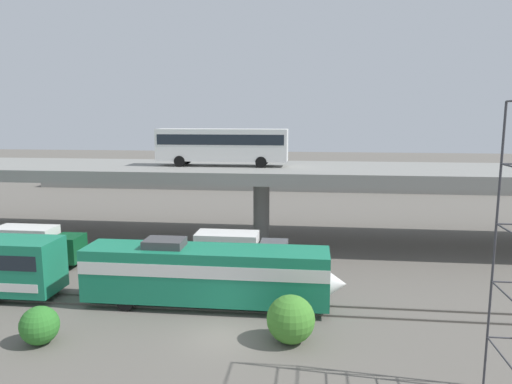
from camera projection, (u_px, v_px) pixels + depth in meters
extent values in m
plane|color=#605B54|center=(222.00, 337.00, 25.63)|extent=(260.00, 260.00, 0.00)
cube|color=#59544C|center=(232.00, 311.00, 28.83)|extent=(110.00, 0.12, 0.12)
cube|color=#59544C|center=(236.00, 302.00, 30.26)|extent=(110.00, 0.12, 0.12)
cube|color=#197A56|center=(206.00, 274.00, 29.42)|extent=(14.96, 3.00, 3.20)
cube|color=silver|center=(206.00, 265.00, 29.33)|extent=(14.96, 3.04, 0.77)
cone|color=silver|center=(329.00, 283.00, 28.62)|extent=(2.04, 2.85, 2.85)
cube|color=black|center=(304.00, 263.00, 28.60)|extent=(2.04, 2.70, 1.02)
cube|color=#3F3F42|center=(165.00, 243.00, 29.42)|extent=(2.40, 1.80, 0.50)
cylinder|color=black|center=(283.00, 294.00, 30.47)|extent=(0.96, 0.18, 0.96)
cylinder|color=black|center=(281.00, 311.00, 27.82)|extent=(0.96, 0.18, 0.96)
cylinder|color=black|center=(141.00, 288.00, 31.53)|extent=(0.96, 0.18, 0.96)
cylinder|color=black|center=(125.00, 303.00, 28.88)|extent=(0.96, 0.18, 0.96)
cylinder|color=black|center=(18.00, 283.00, 32.52)|extent=(0.92, 0.18, 0.92)
cube|color=gray|center=(261.00, 172.00, 44.21)|extent=(96.00, 11.39, 1.05)
cylinder|color=gray|center=(261.00, 209.00, 44.77)|extent=(1.50, 1.50, 5.97)
cube|color=silver|center=(222.00, 145.00, 44.12)|extent=(12.00, 2.55, 2.90)
cube|color=black|center=(222.00, 139.00, 44.04)|extent=(11.52, 2.59, 0.93)
cube|color=black|center=(287.00, 141.00, 43.39)|extent=(0.08, 2.30, 1.74)
cylinder|color=black|center=(264.00, 160.00, 45.12)|extent=(1.00, 0.26, 1.00)
cylinder|color=black|center=(261.00, 162.00, 42.74)|extent=(1.00, 0.26, 1.00)
cylinder|color=black|center=(186.00, 159.00, 45.96)|extent=(1.00, 0.26, 1.00)
cylinder|color=black|center=(180.00, 161.00, 43.59)|extent=(1.00, 0.26, 1.00)
cube|color=#0C4C26|center=(69.00, 248.00, 37.34)|extent=(2.00, 2.30, 2.00)
cube|color=silver|center=(26.00, 243.00, 37.69)|extent=(4.60, 2.30, 2.60)
cylinder|color=black|center=(73.00, 256.00, 38.60)|extent=(0.88, 0.28, 0.88)
cylinder|color=black|center=(59.00, 265.00, 36.46)|extent=(0.88, 0.28, 0.88)
cylinder|color=black|center=(24.00, 255.00, 39.08)|extent=(0.88, 0.28, 0.88)
cylinder|color=black|center=(7.00, 263.00, 36.94)|extent=(0.88, 0.28, 0.88)
cube|color=#515459|center=(274.00, 255.00, 35.52)|extent=(2.00, 2.30, 2.00)
cube|color=silver|center=(227.00, 250.00, 35.87)|extent=(4.60, 2.30, 2.60)
cylinder|color=black|center=(271.00, 263.00, 36.78)|extent=(0.88, 0.28, 0.88)
cylinder|color=black|center=(269.00, 273.00, 34.64)|extent=(0.88, 0.28, 0.88)
cylinder|color=black|center=(217.00, 262.00, 37.26)|extent=(0.88, 0.28, 0.88)
cylinder|color=black|center=(211.00, 271.00, 35.12)|extent=(0.88, 0.28, 0.88)
cylinder|color=#38383D|center=(494.00, 253.00, 19.66)|extent=(0.10, 0.10, 12.21)
cylinder|color=#38383D|center=(502.00, 355.00, 18.69)|extent=(0.07, 3.16, 0.07)
cylinder|color=#38383D|center=(507.00, 296.00, 18.30)|extent=(0.07, 3.16, 0.07)
cylinder|color=#38383D|center=(512.00, 233.00, 17.91)|extent=(0.07, 3.16, 0.07)
cube|color=gray|center=(283.00, 182.00, 79.45)|extent=(78.43, 11.57, 1.51)
cube|color=silver|center=(480.00, 175.00, 77.24)|extent=(4.17, 1.74, 0.70)
cube|color=#1E232B|center=(479.00, 171.00, 77.17)|extent=(1.83, 1.53, 0.48)
cylinder|color=black|center=(486.00, 176.00, 77.96)|extent=(0.64, 0.20, 0.64)
cylinder|color=black|center=(490.00, 178.00, 76.34)|extent=(0.64, 0.20, 0.64)
cylinder|color=black|center=(470.00, 176.00, 78.25)|extent=(0.64, 0.20, 0.64)
cylinder|color=black|center=(473.00, 177.00, 76.63)|extent=(0.64, 0.20, 0.64)
cube|color=#9E998C|center=(351.00, 172.00, 80.76)|extent=(4.05, 1.89, 0.70)
cube|color=#1E232B|center=(353.00, 168.00, 80.65)|extent=(1.78, 1.67, 0.48)
cylinder|color=black|center=(344.00, 175.00, 80.08)|extent=(0.64, 0.20, 0.64)
cylinder|color=black|center=(343.00, 173.00, 81.84)|extent=(0.64, 0.20, 0.64)
cylinder|color=black|center=(359.00, 175.00, 79.79)|extent=(0.64, 0.20, 0.64)
cylinder|color=black|center=(358.00, 174.00, 81.56)|extent=(0.64, 0.20, 0.64)
cube|color=maroon|center=(404.00, 174.00, 78.42)|extent=(4.10, 1.73, 0.70)
cube|color=#1E232B|center=(406.00, 170.00, 78.30)|extent=(1.80, 1.52, 0.48)
cylinder|color=black|center=(397.00, 176.00, 77.81)|extent=(0.64, 0.20, 0.64)
cylinder|color=black|center=(395.00, 175.00, 79.43)|extent=(0.64, 0.20, 0.64)
cylinder|color=black|center=(413.00, 177.00, 77.52)|extent=(0.64, 0.20, 0.64)
cylinder|color=black|center=(411.00, 175.00, 79.14)|extent=(0.64, 0.20, 0.64)
cube|color=silver|center=(310.00, 174.00, 78.03)|extent=(4.11, 1.82, 0.70)
cube|color=#1E232B|center=(312.00, 170.00, 77.91)|extent=(1.81, 1.61, 0.48)
cylinder|color=black|center=(302.00, 177.00, 77.38)|extent=(0.64, 0.20, 0.64)
cylinder|color=black|center=(303.00, 175.00, 79.08)|extent=(0.64, 0.20, 0.64)
cylinder|color=black|center=(318.00, 177.00, 77.09)|extent=(0.64, 0.20, 0.64)
cylinder|color=black|center=(318.00, 176.00, 78.79)|extent=(0.64, 0.20, 0.64)
cube|color=black|center=(122.00, 169.00, 84.77)|extent=(4.36, 1.74, 0.70)
cube|color=#1E232B|center=(121.00, 166.00, 84.71)|extent=(1.92, 1.53, 0.48)
cylinder|color=black|center=(131.00, 171.00, 85.49)|extent=(0.64, 0.20, 0.64)
cylinder|color=black|center=(128.00, 172.00, 83.86)|extent=(0.64, 0.20, 0.64)
cylinder|color=black|center=(117.00, 171.00, 85.80)|extent=(0.64, 0.20, 0.64)
cylinder|color=black|center=(113.00, 172.00, 84.17)|extent=(0.64, 0.20, 0.64)
cube|color=black|center=(198.00, 171.00, 81.59)|extent=(4.62, 1.83, 0.70)
cube|color=#1E232B|center=(199.00, 168.00, 81.47)|extent=(2.03, 1.61, 0.48)
cylinder|color=black|center=(188.00, 174.00, 80.95)|extent=(0.64, 0.20, 0.64)
cylinder|color=black|center=(191.00, 173.00, 82.66)|extent=(0.64, 0.20, 0.64)
cylinder|color=black|center=(205.00, 174.00, 80.62)|extent=(0.64, 0.20, 0.64)
cylinder|color=black|center=(207.00, 173.00, 82.33)|extent=(0.64, 0.20, 0.64)
cube|color=silver|center=(179.00, 173.00, 79.37)|extent=(4.08, 1.81, 0.70)
cube|color=#1E232B|center=(178.00, 169.00, 79.30)|extent=(1.80, 1.59, 0.48)
cylinder|color=black|center=(188.00, 175.00, 80.12)|extent=(0.64, 0.20, 0.64)
cylinder|color=black|center=(185.00, 176.00, 78.44)|extent=(0.64, 0.20, 0.64)
cylinder|color=black|center=(173.00, 174.00, 80.41)|extent=(0.64, 0.20, 0.64)
cylinder|color=black|center=(170.00, 176.00, 78.72)|extent=(0.64, 0.20, 0.64)
cube|color=navy|center=(290.00, 170.00, 102.12)|extent=(140.00, 36.00, 0.01)
sphere|color=#2E7529|center=(39.00, 325.00, 24.70)|extent=(1.99, 1.99, 1.99)
sphere|color=#41832C|center=(291.00, 319.00, 24.81)|extent=(2.52, 2.52, 2.52)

